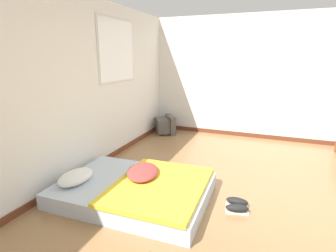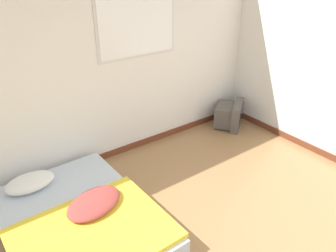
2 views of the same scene
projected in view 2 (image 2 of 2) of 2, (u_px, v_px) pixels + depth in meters
wall_back at (64, 71)px, 3.68m from camera, size 8.05×0.08×2.60m
mattress_bed at (79, 221)px, 3.22m from camera, size 1.37×1.87×0.34m
crt_tv at (230, 115)px, 5.20m from camera, size 0.63×0.60×0.41m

